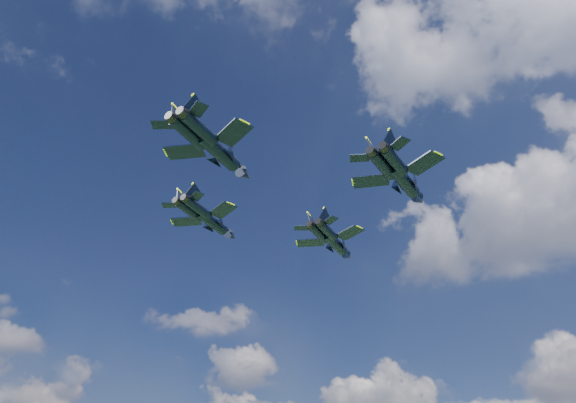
{
  "coord_description": "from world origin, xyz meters",
  "views": [
    {
      "loc": [
        49.19,
        -53.88,
        19.78
      ],
      "look_at": [
        3.94,
        1.04,
        64.7
      ],
      "focal_mm": 35.0,
      "sensor_mm": 36.0,
      "label": 1
    }
  ],
  "objects_px": {
    "jet_left": "(214,222)",
    "jet_right": "(405,181)",
    "jet_lead": "(336,244)",
    "jet_slot": "(221,153)"
  },
  "relations": [
    {
      "from": "jet_lead",
      "to": "jet_slot",
      "type": "height_order",
      "value": "jet_lead"
    },
    {
      "from": "jet_left",
      "to": "jet_slot",
      "type": "bearing_deg",
      "value": -50.94
    },
    {
      "from": "jet_left",
      "to": "jet_lead",
      "type": "bearing_deg",
      "value": 52.76
    },
    {
      "from": "jet_slot",
      "to": "jet_left",
      "type": "bearing_deg",
      "value": 129.45
    },
    {
      "from": "jet_left",
      "to": "jet_right",
      "type": "height_order",
      "value": "jet_left"
    },
    {
      "from": "jet_lead",
      "to": "jet_right",
      "type": "xyz_separation_m",
      "value": [
        21.32,
        -14.14,
        -3.38
      ]
    },
    {
      "from": "jet_lead",
      "to": "jet_left",
      "type": "xyz_separation_m",
      "value": [
        -10.31,
        -19.86,
        -0.76
      ]
    },
    {
      "from": "jet_lead",
      "to": "jet_left",
      "type": "relative_size",
      "value": 1.03
    },
    {
      "from": "jet_left",
      "to": "jet_slot",
      "type": "height_order",
      "value": "jet_left"
    },
    {
      "from": "jet_right",
      "to": "jet_lead",
      "type": "bearing_deg",
      "value": 139.58
    }
  ]
}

